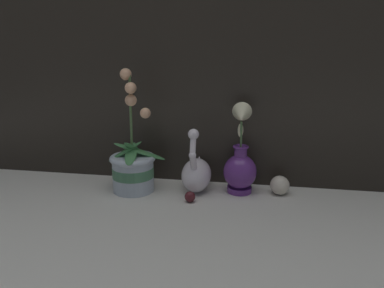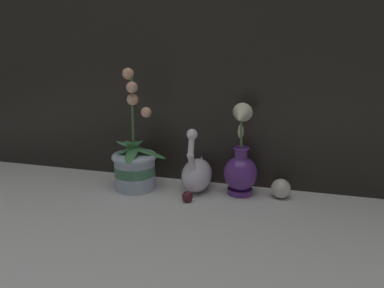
{
  "view_description": "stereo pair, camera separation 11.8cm",
  "coord_description": "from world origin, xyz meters",
  "px_view_note": "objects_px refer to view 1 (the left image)",
  "views": [
    {
      "loc": [
        0.16,
        -1.02,
        0.47
      ],
      "look_at": [
        -0.03,
        0.11,
        0.16
      ],
      "focal_mm": 35.0,
      "sensor_mm": 36.0,
      "label": 1
    },
    {
      "loc": [
        0.27,
        -1.0,
        0.47
      ],
      "look_at": [
        -0.03,
        0.11,
        0.16
      ],
      "focal_mm": 35.0,
      "sensor_mm": 36.0,
      "label": 2
    }
  ],
  "objects_px": {
    "swan_figurine": "(196,173)",
    "blue_vase": "(240,163)",
    "orchid_potted_plant": "(133,166)",
    "glass_sphere": "(280,185)"
  },
  "relations": [
    {
      "from": "orchid_potted_plant",
      "to": "swan_figurine",
      "type": "relative_size",
      "value": 1.79
    },
    {
      "from": "glass_sphere",
      "to": "blue_vase",
      "type": "bearing_deg",
      "value": -177.37
    },
    {
      "from": "orchid_potted_plant",
      "to": "glass_sphere",
      "type": "height_order",
      "value": "orchid_potted_plant"
    },
    {
      "from": "swan_figurine",
      "to": "blue_vase",
      "type": "xyz_separation_m",
      "value": [
        0.14,
        0.0,
        0.04
      ]
    },
    {
      "from": "orchid_potted_plant",
      "to": "blue_vase",
      "type": "bearing_deg",
      "value": 6.75
    },
    {
      "from": "blue_vase",
      "to": "swan_figurine",
      "type": "bearing_deg",
      "value": -178.26
    },
    {
      "from": "blue_vase",
      "to": "glass_sphere",
      "type": "distance_m",
      "value": 0.15
    },
    {
      "from": "blue_vase",
      "to": "glass_sphere",
      "type": "height_order",
      "value": "blue_vase"
    },
    {
      "from": "blue_vase",
      "to": "orchid_potted_plant",
      "type": "bearing_deg",
      "value": -173.25
    },
    {
      "from": "orchid_potted_plant",
      "to": "glass_sphere",
      "type": "relative_size",
      "value": 6.41
    }
  ]
}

